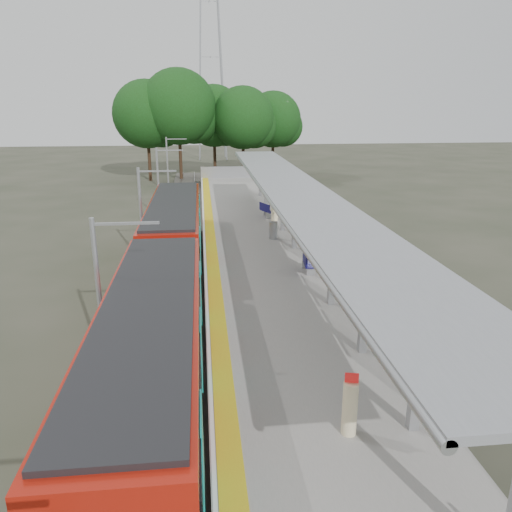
{
  "coord_description": "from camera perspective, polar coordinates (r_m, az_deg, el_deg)",
  "views": [
    {
      "loc": [
        -2.99,
        -8.04,
        8.72
      ],
      "look_at": [
        -0.72,
        12.56,
        2.3
      ],
      "focal_mm": 35.0,
      "sensor_mm": 36.0,
      "label": 1
    }
  ],
  "objects": [
    {
      "name": "info_pillar_near",
      "position": [
        12.68,
        10.68,
        -16.68
      ],
      "size": [
        0.37,
        0.37,
        1.64
      ],
      "rotation": [
        0.0,
        0.0,
        -0.23
      ],
      "color": "beige",
      "rests_on": "platform"
    },
    {
      "name": "end_fence",
      "position": [
        53.55,
        -3.07,
        9.55
      ],
      "size": [
        6.0,
        0.1,
        1.2
      ],
      "primitive_type": "cube",
      "color": "#9EA0A5",
      "rests_on": "platform"
    },
    {
      "name": "canopy",
      "position": [
        25.07,
        4.42,
        6.77
      ],
      "size": [
        3.27,
        38.0,
        3.66
      ],
      "color": "#9EA0A5",
      "rests_on": "platform"
    },
    {
      "name": "info_pillar_far",
      "position": [
        33.84,
        2.14,
        5.53
      ],
      "size": [
        0.46,
        0.46,
        2.02
      ],
      "rotation": [
        0.0,
        0.0,
        0.38
      ],
      "color": "beige",
      "rests_on": "platform"
    },
    {
      "name": "tactile_strip",
      "position": [
        29.08,
        -5.19,
        1.77
      ],
      "size": [
        0.6,
        50.0,
        0.02
      ],
      "primitive_type": "cube",
      "color": "gold",
      "rests_on": "platform"
    },
    {
      "name": "train",
      "position": [
        20.84,
        -10.1,
        -1.73
      ],
      "size": [
        2.74,
        27.6,
        3.62
      ],
      "color": "black",
      "rests_on": "ground"
    },
    {
      "name": "platform",
      "position": [
        29.37,
        -0.19,
        0.96
      ],
      "size": [
        6.0,
        50.0,
        1.0
      ],
      "primitive_type": "cube",
      "color": "gray",
      "rests_on": "ground"
    },
    {
      "name": "tree_cluster",
      "position": [
        59.63,
        -5.83,
        15.85
      ],
      "size": [
        21.92,
        11.79,
        12.35
      ],
      "color": "#382316",
      "rests_on": "ground"
    },
    {
      "name": "bench_mid",
      "position": [
        23.63,
        5.82,
        -0.7
      ],
      "size": [
        0.54,
        1.39,
        0.93
      ],
      "rotation": [
        0.0,
        0.0,
        -0.09
      ],
      "color": "#141155",
      "rests_on": "platform"
    },
    {
      "name": "trackbed",
      "position": [
        29.37,
        -8.95,
        -0.03
      ],
      "size": [
        3.0,
        70.0,
        0.24
      ],
      "primitive_type": "cube",
      "color": "#59544C",
      "rests_on": "ground"
    },
    {
      "name": "bench_far",
      "position": [
        34.99,
        1.15,
        5.3
      ],
      "size": [
        0.93,
        1.44,
        0.95
      ],
      "rotation": [
        0.0,
        0.0,
        0.39
      ],
      "color": "#141155",
      "rests_on": "platform"
    },
    {
      "name": "catenary_masts",
      "position": [
        27.84,
        -12.83,
        4.74
      ],
      "size": [
        2.08,
        48.16,
        5.4
      ],
      "color": "#9EA0A5",
      "rests_on": "ground"
    },
    {
      "name": "pylon",
      "position": [
        81.71,
        -5.31,
        24.38
      ],
      "size": [
        8.0,
        4.0,
        38.0
      ],
      "primitive_type": null,
      "color": "#9EA0A5",
      "rests_on": "ground"
    },
    {
      "name": "litter_bin",
      "position": [
        29.3,
        1.97,
        2.95
      ],
      "size": [
        0.65,
        0.65,
        1.01
      ],
      "primitive_type": "cylinder",
      "rotation": [
        0.0,
        0.0,
        0.39
      ],
      "color": "#9EA0A5",
      "rests_on": "platform"
    }
  ]
}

